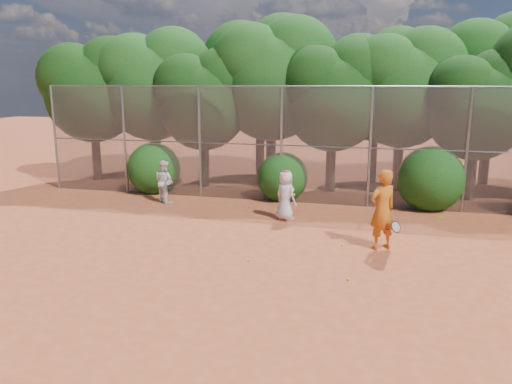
# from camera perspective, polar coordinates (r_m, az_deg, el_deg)

# --- Properties ---
(ground) EXTENTS (80.00, 80.00, 0.00)m
(ground) POSITION_cam_1_polar(r_m,az_deg,el_deg) (11.88, 1.68, -8.02)
(ground) COLOR #AC4926
(ground) RESTS_ON ground
(fence_back) EXTENTS (20.05, 0.09, 4.03)m
(fence_back) POSITION_cam_1_polar(r_m,az_deg,el_deg) (17.17, 5.80, 5.42)
(fence_back) COLOR gray
(fence_back) RESTS_ON ground
(tree_0) EXTENTS (4.38, 3.81, 6.00)m
(tree_0) POSITION_cam_1_polar(r_m,az_deg,el_deg) (22.31, -18.10, 11.37)
(tree_0) COLOR black
(tree_0) RESTS_ON ground
(tree_1) EXTENTS (4.64, 4.03, 6.35)m
(tree_1) POSITION_cam_1_polar(r_m,az_deg,el_deg) (21.54, -11.64, 12.32)
(tree_1) COLOR black
(tree_1) RESTS_ON ground
(tree_2) EXTENTS (3.99, 3.47, 5.47)m
(tree_2) POSITION_cam_1_polar(r_m,az_deg,el_deg) (19.92, -5.89, 10.83)
(tree_2) COLOR black
(tree_2) RESTS_ON ground
(tree_3) EXTENTS (4.89, 4.26, 6.70)m
(tree_3) POSITION_cam_1_polar(r_m,az_deg,el_deg) (20.17, 1.97, 13.22)
(tree_3) COLOR black
(tree_3) RESTS_ON ground
(tree_4) EXTENTS (4.19, 3.64, 5.73)m
(tree_4) POSITION_cam_1_polar(r_m,az_deg,el_deg) (19.18, 8.98, 11.20)
(tree_4) COLOR black
(tree_4) RESTS_ON ground
(tree_5) EXTENTS (4.51, 3.92, 6.17)m
(tree_5) POSITION_cam_1_polar(r_m,az_deg,el_deg) (19.90, 16.59, 11.72)
(tree_5) COLOR black
(tree_5) RESTS_ON ground
(tree_6) EXTENTS (3.86, 3.36, 5.29)m
(tree_6) POSITION_cam_1_polar(r_m,az_deg,el_deg) (19.15, 24.13, 9.40)
(tree_6) COLOR black
(tree_6) RESTS_ON ground
(tree_9) EXTENTS (4.83, 4.20, 6.62)m
(tree_9) POSITION_cam_1_polar(r_m,az_deg,el_deg) (24.04, -11.41, 12.75)
(tree_9) COLOR black
(tree_9) RESTS_ON ground
(tree_10) EXTENTS (5.15, 4.48, 7.06)m
(tree_10) POSITION_cam_1_polar(r_m,az_deg,el_deg) (22.54, 0.68, 13.75)
(tree_10) COLOR black
(tree_10) RESTS_ON ground
(tree_11) EXTENTS (4.64, 4.03, 6.35)m
(tree_11) POSITION_cam_1_polar(r_m,az_deg,el_deg) (21.49, 13.75, 12.22)
(tree_11) COLOR black
(tree_11) RESTS_ON ground
(tree_12) EXTENTS (5.02, 4.37, 6.88)m
(tree_12) POSITION_cam_1_polar(r_m,az_deg,el_deg) (22.47, 25.65, 12.25)
(tree_12) COLOR black
(tree_12) RESTS_ON ground
(bush_0) EXTENTS (2.00, 2.00, 2.00)m
(bush_0) POSITION_cam_1_polar(r_m,az_deg,el_deg) (19.37, -11.61, 2.90)
(bush_0) COLOR #134110
(bush_0) RESTS_ON ground
(bush_1) EXTENTS (1.80, 1.80, 1.80)m
(bush_1) POSITION_cam_1_polar(r_m,az_deg,el_deg) (17.79, 3.06, 1.96)
(bush_1) COLOR #134110
(bush_1) RESTS_ON ground
(bush_2) EXTENTS (2.20, 2.20, 2.20)m
(bush_2) POSITION_cam_1_polar(r_m,az_deg,el_deg) (17.49, 19.34, 1.74)
(bush_2) COLOR #134110
(bush_2) RESTS_ON ground
(player_yellow) EXTENTS (0.96, 0.84, 2.04)m
(player_yellow) POSITION_cam_1_polar(r_m,az_deg,el_deg) (12.92, 14.25, -1.96)
(player_yellow) COLOR #C86517
(player_yellow) RESTS_ON ground
(player_teen) EXTENTS (0.89, 0.81, 1.55)m
(player_teen) POSITION_cam_1_polar(r_m,az_deg,el_deg) (15.22, 3.39, -0.37)
(player_teen) COLOR silver
(player_teen) RESTS_ON ground
(player_white) EXTENTS (0.93, 0.87, 1.49)m
(player_white) POSITION_cam_1_polar(r_m,az_deg,el_deg) (17.66, -10.43, 1.18)
(player_white) COLOR white
(player_white) RESTS_ON ground
(ball_0) EXTENTS (0.07, 0.07, 0.07)m
(ball_0) POSITION_cam_1_polar(r_m,az_deg,el_deg) (13.16, 9.86, -5.96)
(ball_0) COLOR #C6DB27
(ball_0) RESTS_ON ground
(ball_1) EXTENTS (0.07, 0.07, 0.07)m
(ball_1) POSITION_cam_1_polar(r_m,az_deg,el_deg) (14.70, 14.06, -4.18)
(ball_1) COLOR #C6DB27
(ball_1) RESTS_ON ground
(ball_2) EXTENTS (0.07, 0.07, 0.07)m
(ball_2) POSITION_cam_1_polar(r_m,az_deg,el_deg) (11.01, 10.48, -9.77)
(ball_2) COLOR #C6DB27
(ball_2) RESTS_ON ground
(ball_4) EXTENTS (0.07, 0.07, 0.07)m
(ball_4) POSITION_cam_1_polar(r_m,az_deg,el_deg) (11.91, -0.87, -7.79)
(ball_4) COLOR #C6DB27
(ball_4) RESTS_ON ground
(ball_5) EXTENTS (0.07, 0.07, 0.07)m
(ball_5) POSITION_cam_1_polar(r_m,az_deg,el_deg) (16.44, 20.31, -2.81)
(ball_5) COLOR #C6DB27
(ball_5) RESTS_ON ground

